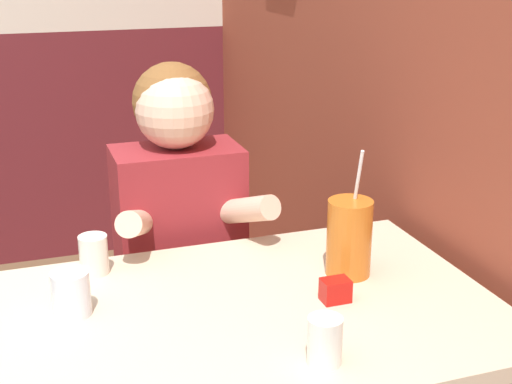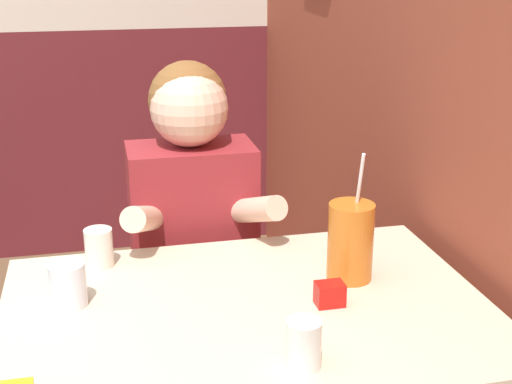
# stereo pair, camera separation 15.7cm
# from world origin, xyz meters

# --- Properties ---
(main_table) EXTENTS (1.02, 0.72, 0.75)m
(main_table) POSITION_xyz_m (0.90, 0.27, 0.68)
(main_table) COLOR beige
(main_table) RESTS_ON ground_plane
(person_seated) EXTENTS (0.42, 0.41, 1.19)m
(person_seated) POSITION_xyz_m (0.86, 0.80, 0.63)
(person_seated) COLOR maroon
(person_seated) RESTS_ON ground_plane
(cocktail_pitcher) EXTENTS (0.10, 0.10, 0.30)m
(cocktail_pitcher) POSITION_xyz_m (1.15, 0.36, 0.84)
(cocktail_pitcher) COLOR #C6661E
(cocktail_pitcher) RESTS_ON main_table
(glass_near_pitcher) EXTENTS (0.08, 0.08, 0.09)m
(glass_near_pitcher) POSITION_xyz_m (0.53, 0.37, 0.80)
(glass_near_pitcher) COLOR silver
(glass_near_pitcher) RESTS_ON main_table
(glass_center) EXTENTS (0.06, 0.06, 0.09)m
(glass_center) POSITION_xyz_m (0.95, 0.03, 0.80)
(glass_center) COLOR silver
(glass_center) RESTS_ON main_table
(glass_far_side) EXTENTS (0.07, 0.07, 0.09)m
(glass_far_side) POSITION_xyz_m (0.60, 0.55, 0.80)
(glass_far_side) COLOR silver
(glass_far_side) RESTS_ON main_table
(condiment_ketchup) EXTENTS (0.06, 0.04, 0.05)m
(condiment_ketchup) POSITION_xyz_m (1.07, 0.25, 0.78)
(condiment_ketchup) COLOR #B7140F
(condiment_ketchup) RESTS_ON main_table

